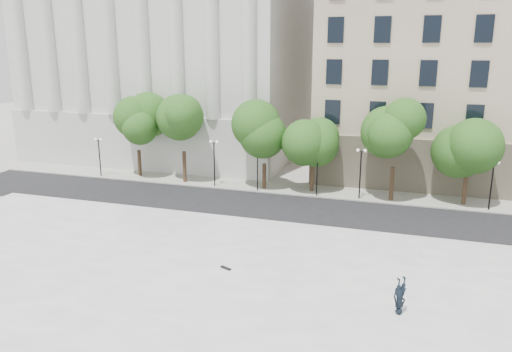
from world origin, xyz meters
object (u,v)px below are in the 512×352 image
Objects in this scene: traffic_light_west at (258,152)px; person_lying at (399,309)px; traffic_light_east at (318,156)px; skateboard at (226,268)px.

traffic_light_west reaches higher than person_lying.
traffic_light_west is at bearing 84.49° from person_lying.
traffic_light_east is 5.62× the size of skateboard.
traffic_light_west is 2.24× the size of person_lying.
traffic_light_west reaches higher than skateboard.
person_lying is 10.00m from skateboard.
skateboard is (3.39, -17.05, -3.25)m from traffic_light_west.
person_lying reaches higher than skateboard.
person_lying is at bearing -55.67° from traffic_light_west.
traffic_light_east is 2.20× the size of person_lying.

